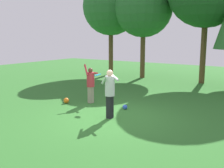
# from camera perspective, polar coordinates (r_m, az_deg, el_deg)

# --- Properties ---
(ground_plane) EXTENTS (40.00, 40.00, 0.00)m
(ground_plane) POSITION_cam_1_polar(r_m,az_deg,el_deg) (9.66, 0.42, -7.24)
(ground_plane) COLOR #2D6B28
(person_thrower) EXTENTS (0.63, 0.64, 1.73)m
(person_thrower) POSITION_cam_1_polar(r_m,az_deg,el_deg) (11.60, -4.65, 0.38)
(person_thrower) COLOR gray
(person_thrower) RESTS_ON ground_plane
(person_catcher) EXTENTS (0.76, 0.74, 1.76)m
(person_catcher) POSITION_cam_1_polar(r_m,az_deg,el_deg) (9.34, -0.48, -1.23)
(person_catcher) COLOR black
(person_catcher) RESTS_ON ground_plane
(frisbee) EXTENTS (0.38, 0.38, 0.10)m
(frisbee) POSITION_cam_1_polar(r_m,az_deg,el_deg) (10.83, -3.12, 1.98)
(frisbee) COLOR #2393D1
(ball_orange) EXTENTS (0.24, 0.24, 0.24)m
(ball_orange) POSITION_cam_1_polar(r_m,az_deg,el_deg) (11.83, -9.86, -3.55)
(ball_orange) COLOR orange
(ball_orange) RESTS_ON ground_plane
(ball_blue) EXTENTS (0.19, 0.19, 0.19)m
(ball_blue) POSITION_cam_1_polar(r_m,az_deg,el_deg) (10.70, 2.83, -4.98)
(ball_blue) COLOR blue
(ball_blue) RESTS_ON ground_plane
(tree_far_left) EXTENTS (4.24, 4.24, 7.25)m
(tree_far_left) POSITION_cam_1_polar(r_m,az_deg,el_deg) (20.72, -0.25, 16.26)
(tree_far_left) COLOR brown
(tree_far_left) RESTS_ON ground_plane
(tree_left) EXTENTS (4.03, 4.03, 6.90)m
(tree_left) POSITION_cam_1_polar(r_m,az_deg,el_deg) (19.08, 6.84, 15.97)
(tree_left) COLOR brown
(tree_left) RESTS_ON ground_plane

